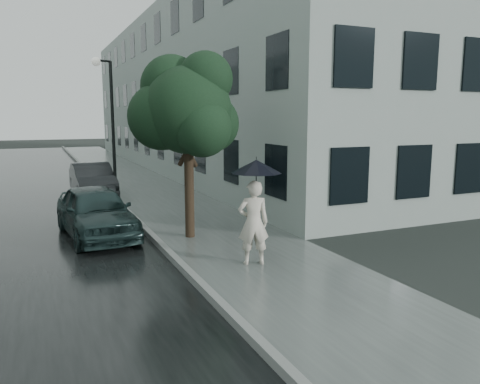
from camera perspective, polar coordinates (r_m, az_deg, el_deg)
name	(u,v)px	position (r m, az deg, el deg)	size (l,w,h in m)	color
ground	(261,267)	(9.97, 2.58, -9.13)	(120.00, 120.00, 0.00)	black
sidewalk	(146,187)	(21.19, -11.33, 0.55)	(3.50, 60.00, 0.01)	slate
kerb_near	(104,188)	(20.87, -16.23, 0.42)	(0.15, 60.00, 0.15)	slate
asphalt_road	(14,196)	(20.73, -25.84, -0.40)	(6.85, 60.00, 0.00)	black
building_near	(201,94)	(29.63, -4.76, 11.84)	(7.02, 36.00, 9.00)	gray
pedestrian	(253,223)	(9.91, 1.64, -3.76)	(0.66, 0.43, 1.81)	beige
umbrella	(256,166)	(9.70, 2.00, 3.13)	(1.34, 1.34, 1.36)	black
street_tree	(187,109)	(12.11, -6.50, 10.04)	(2.91, 2.64, 4.75)	#332619
lamp_post	(109,120)	(18.28, -15.69, 8.44)	(0.82, 0.46, 5.24)	black
car_near	(96,211)	(12.79, -17.16, -2.27)	(1.59, 3.96, 1.35)	#1B2E2D
car_far	(92,180)	(19.23, -17.55, 1.40)	(1.39, 3.98, 1.31)	#232628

